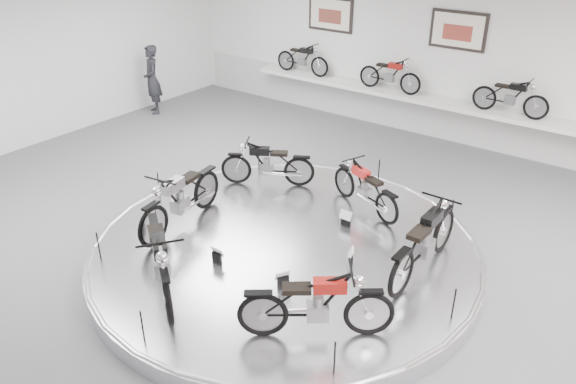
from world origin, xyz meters
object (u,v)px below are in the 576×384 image
Objects in this scene: shelf at (444,104)px; visitor at (152,80)px; bike_f at (316,304)px; bike_a at (425,241)px; bike_d at (180,197)px; bike_c at (267,163)px; bike_e at (160,258)px; bike_b at (365,187)px; display_platform at (285,251)px.

visitor is (-7.40, -2.69, -0.05)m from shelf.
bike_f is 10.45m from visitor.
bike_d is at bearing 107.37° from bike_a.
bike_f is at bearing 105.13° from bike_c.
bike_f reaches higher than bike_c.
shelf is at bearing 121.06° from bike_e.
bike_d is at bearing 67.72° from bike_b.
bike_e is (-0.69, -8.43, -0.16)m from shelf.
bike_d is 1.83m from bike_e.
visitor is at bearing -136.09° from bike_d.
bike_d is 7.06m from visitor.
bike_c is at bearing 28.29° from bike_b.
bike_d is at bearing 127.23° from bike_f.
bike_f reaches higher than bike_b.
bike_c is 0.83× the size of visitor.
bike_c is at bearing 135.87° from display_platform.
bike_a is at bearing -69.69° from shelf.
bike_c is 0.92× the size of bike_f.
bike_b is 3.29m from bike_d.
bike_b is at bearing 127.96° from bike_d.
bike_e is at bearing -8.07° from visitor.
bike_e is (-0.69, -2.03, 0.69)m from display_platform.
bike_b is at bearing -84.29° from shelf.
bike_d is at bearing -104.45° from shelf.
shelf is at bearing -63.14° from bike_b.
bike_f reaches higher than shelf.
bike_e reaches higher than bike_b.
bike_b is at bearing 75.72° from display_platform.
bike_a is 1.00× the size of bike_d.
bike_e is at bearing 154.96° from bike_f.
display_platform is at bearing 96.86° from bike_b.
display_platform is at bearing 104.50° from bike_c.
bike_c is at bearing 165.91° from bike_d.
bike_d is (-2.26, -2.39, 0.10)m from bike_b.
bike_c is at bearing -108.19° from shelf.
display_platform is at bearing -90.00° from shelf.
shelf is 5.96× the size of bike_e.
bike_e is (1.11, -1.45, -0.00)m from bike_d.
bike_a is at bearing 134.78° from bike_c.
bike_b is (0.46, 1.80, 0.60)m from display_platform.
bike_a is at bearing 98.46° from bike_d.
bike_c is 2.14m from bike_d.
bike_a is (2.14, 0.63, 0.70)m from display_platform.
visitor is (-7.86, 1.91, 0.20)m from bike_b.
bike_d is 0.97× the size of visitor.
visitor is (-7.40, 3.71, 0.80)m from display_platform.
bike_a reaches higher than bike_b.
bike_c is 6.20m from visitor.
display_platform is 2.31m from bike_c.
display_platform is 2.26m from bike_e.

